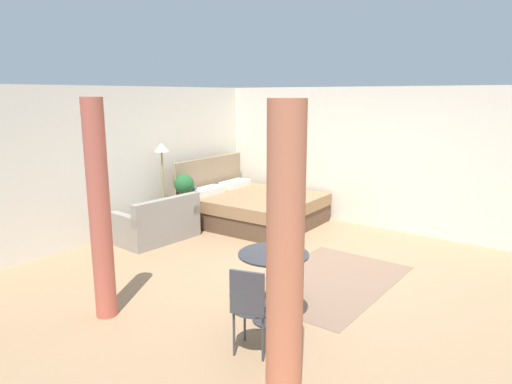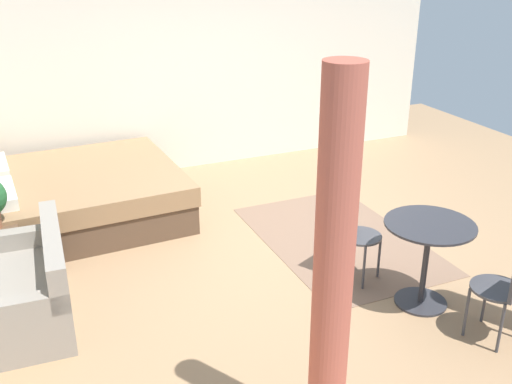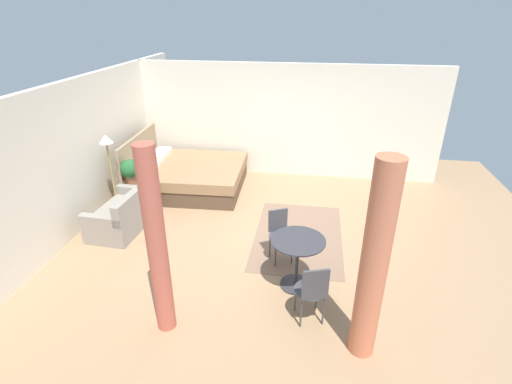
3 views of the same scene
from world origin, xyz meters
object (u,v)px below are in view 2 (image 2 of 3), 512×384
object	(u,v)px
bed	(70,196)
cafe_chair_near_couch	(509,284)
balcony_table	(427,248)
couch	(25,291)
cafe_chair_near_window	(354,228)

from	to	relation	value
bed	cafe_chair_near_couch	distance (m)	4.52
cafe_chair_near_couch	balcony_table	bearing A→B (deg)	17.97
bed	balcony_table	xyz separation A→B (m)	(-2.91, -2.53, 0.24)
balcony_table	cafe_chair_near_couch	bearing A→B (deg)	-162.03
couch	balcony_table	xyz separation A→B (m)	(-1.11, -3.11, 0.27)
couch	balcony_table	bearing A→B (deg)	-109.62
couch	balcony_table	distance (m)	3.32
balcony_table	cafe_chair_near_window	world-z (taller)	cafe_chair_near_window
bed	balcony_table	size ratio (longest dim) A/B	3.05
bed	cafe_chair_near_window	world-z (taller)	bed
cafe_chair_near_window	balcony_table	bearing A→B (deg)	-154.24
bed	cafe_chair_near_couch	size ratio (longest dim) A/B	2.69
couch	bed	bearing A→B (deg)	-18.15
couch	cafe_chair_near_window	distance (m)	2.86
cafe_chair_near_window	cafe_chair_near_couch	world-z (taller)	cafe_chair_near_couch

